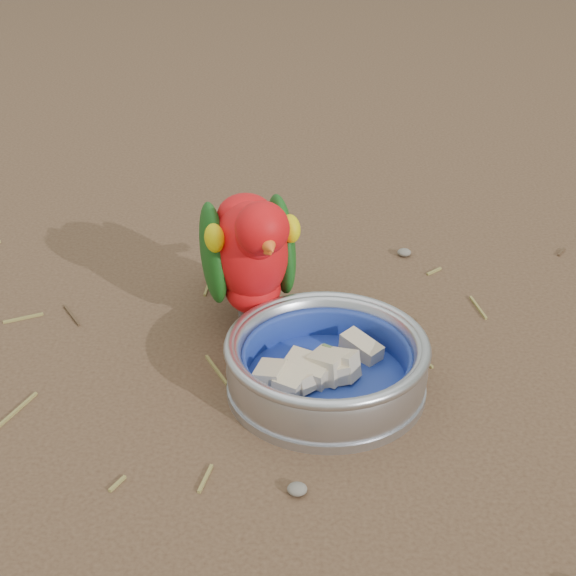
# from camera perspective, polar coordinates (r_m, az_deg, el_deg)

# --- Properties ---
(ground) EXTENTS (60.00, 60.00, 0.00)m
(ground) POSITION_cam_1_polar(r_m,az_deg,el_deg) (0.94, -4.78, -6.45)
(ground) COLOR brown
(food_bowl) EXTENTS (0.21, 0.21, 0.02)m
(food_bowl) POSITION_cam_1_polar(r_m,az_deg,el_deg) (0.93, 2.48, -6.22)
(food_bowl) COLOR #B2B2BA
(food_bowl) RESTS_ON ground
(bowl_wall) EXTENTS (0.21, 0.21, 0.04)m
(bowl_wall) POSITION_cam_1_polar(r_m,az_deg,el_deg) (0.92, 2.52, -4.70)
(bowl_wall) COLOR #B2B2BA
(bowl_wall) RESTS_ON food_bowl
(fruit_wedges) EXTENTS (0.13, 0.13, 0.03)m
(fruit_wedges) POSITION_cam_1_polar(r_m,az_deg,el_deg) (0.92, 2.51, -5.06)
(fruit_wedges) COLOR beige
(fruit_wedges) RESTS_ON food_bowl
(lory_parrot) EXTENTS (0.17, 0.24, 0.18)m
(lory_parrot) POSITION_cam_1_polar(r_m,az_deg,el_deg) (0.99, -2.42, 1.60)
(lory_parrot) COLOR red
(lory_parrot) RESTS_ON ground
(ground_debris) EXTENTS (0.90, 0.80, 0.01)m
(ground_debris) POSITION_cam_1_polar(r_m,az_deg,el_deg) (0.95, -6.35, -6.20)
(ground_debris) COLOR olive
(ground_debris) RESTS_ON ground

